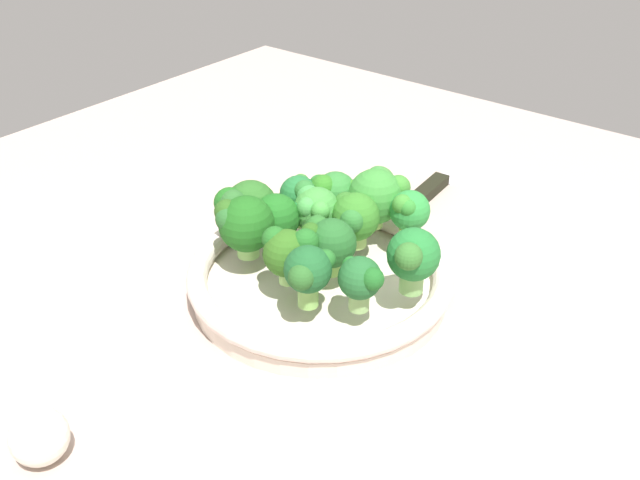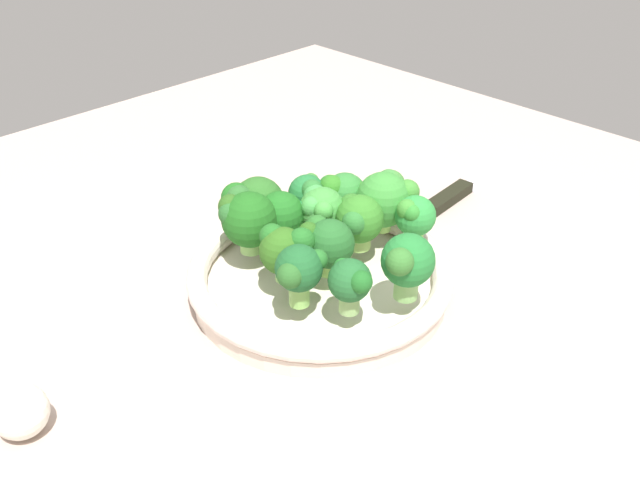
{
  "view_description": "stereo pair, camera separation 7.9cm",
  "coord_description": "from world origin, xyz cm",
  "px_view_note": "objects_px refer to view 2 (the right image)",
  "views": [
    {
      "loc": [
        54.44,
        45.28,
        48.74
      ],
      "look_at": [
        1.83,
        3.66,
        7.15
      ],
      "focal_mm": 40.65,
      "sensor_mm": 36.0,
      "label": 1
    },
    {
      "loc": [
        49.2,
        51.17,
        48.74
      ],
      "look_at": [
        1.83,
        3.66,
        7.15
      ],
      "focal_mm": 40.65,
      "sensor_mm": 36.0,
      "label": 2
    }
  ],
  "objects_px": {
    "bowl": "(320,278)",
    "broccoli_floret_11": "(343,193)",
    "broccoli_floret_0": "(358,219)",
    "broccoli_floret_3": "(299,270)",
    "broccoli_floret_9": "(414,217)",
    "broccoli_floret_2": "(406,262)",
    "broccoli_floret_12": "(386,197)",
    "broccoli_floret_1": "(254,202)",
    "broccoli_floret_13": "(308,194)",
    "knife": "(466,187)",
    "broccoli_floret_6": "(351,282)",
    "broccoli_floret_5": "(284,249)",
    "broccoli_floret_10": "(280,215)",
    "broccoli_floret_8": "(322,210)",
    "broccoli_floret_7": "(247,219)",
    "garlic_bulb": "(18,409)",
    "broccoli_floret_4": "(327,243)"
  },
  "relations": [
    {
      "from": "broccoli_floret_10",
      "to": "knife",
      "type": "bearing_deg",
      "value": 173.96
    },
    {
      "from": "broccoli_floret_9",
      "to": "broccoli_floret_12",
      "type": "xyz_separation_m",
      "value": [
        -0.01,
        -0.05,
        0.0
      ]
    },
    {
      "from": "broccoli_floret_11",
      "to": "broccoli_floret_5",
      "type": "bearing_deg",
      "value": 17.75
    },
    {
      "from": "broccoli_floret_5",
      "to": "broccoli_floret_9",
      "type": "xyz_separation_m",
      "value": [
        -0.15,
        0.05,
        0.0
      ]
    },
    {
      "from": "broccoli_floret_0",
      "to": "knife",
      "type": "distance_m",
      "value": 0.28
    },
    {
      "from": "broccoli_floret_1",
      "to": "broccoli_floret_13",
      "type": "xyz_separation_m",
      "value": [
        -0.06,
        0.03,
        0.0
      ]
    },
    {
      "from": "broccoli_floret_11",
      "to": "knife",
      "type": "height_order",
      "value": "broccoli_floret_11"
    },
    {
      "from": "bowl",
      "to": "garlic_bulb",
      "type": "relative_size",
      "value": 5.92
    },
    {
      "from": "knife",
      "to": "broccoli_floret_3",
      "type": "bearing_deg",
      "value": 10.05
    },
    {
      "from": "broccoli_floret_3",
      "to": "broccoli_floret_5",
      "type": "xyz_separation_m",
      "value": [
        -0.02,
        -0.04,
        -0.0
      ]
    },
    {
      "from": "broccoli_floret_9",
      "to": "broccoli_floret_8",
      "type": "bearing_deg",
      "value": -54.5
    },
    {
      "from": "broccoli_floret_3",
      "to": "broccoli_floret_10",
      "type": "distance_m",
      "value": 0.13
    },
    {
      "from": "broccoli_floret_3",
      "to": "broccoli_floret_12",
      "type": "distance_m",
      "value": 0.18
    },
    {
      "from": "bowl",
      "to": "broccoli_floret_6",
      "type": "xyz_separation_m",
      "value": [
        0.04,
        0.08,
        0.06
      ]
    },
    {
      "from": "broccoli_floret_2",
      "to": "broccoli_floret_13",
      "type": "distance_m",
      "value": 0.18
    },
    {
      "from": "broccoli_floret_8",
      "to": "garlic_bulb",
      "type": "height_order",
      "value": "broccoli_floret_8"
    },
    {
      "from": "broccoli_floret_1",
      "to": "broccoli_floret_13",
      "type": "relative_size",
      "value": 1.13
    },
    {
      "from": "broccoli_floret_1",
      "to": "knife",
      "type": "distance_m",
      "value": 0.35
    },
    {
      "from": "broccoli_floret_4",
      "to": "broccoli_floret_11",
      "type": "height_order",
      "value": "same"
    },
    {
      "from": "broccoli_floret_2",
      "to": "broccoli_floret_13",
      "type": "height_order",
      "value": "broccoli_floret_2"
    },
    {
      "from": "broccoli_floret_6",
      "to": "broccoli_floret_13",
      "type": "distance_m",
      "value": 0.18
    },
    {
      "from": "garlic_bulb",
      "to": "broccoli_floret_5",
      "type": "bearing_deg",
      "value": 172.69
    },
    {
      "from": "broccoli_floret_10",
      "to": "broccoli_floret_11",
      "type": "xyz_separation_m",
      "value": [
        -0.09,
        0.02,
        0.0
      ]
    },
    {
      "from": "broccoli_floret_0",
      "to": "broccoli_floret_2",
      "type": "distance_m",
      "value": 0.11
    },
    {
      "from": "broccoli_floret_1",
      "to": "broccoli_floret_9",
      "type": "height_order",
      "value": "broccoli_floret_1"
    },
    {
      "from": "broccoli_floret_2",
      "to": "broccoli_floret_9",
      "type": "relative_size",
      "value": 1.14
    },
    {
      "from": "broccoli_floret_5",
      "to": "broccoli_floret_12",
      "type": "bearing_deg",
      "value": 178.46
    },
    {
      "from": "knife",
      "to": "broccoli_floret_7",
      "type": "bearing_deg",
      "value": -7.03
    },
    {
      "from": "broccoli_floret_4",
      "to": "broccoli_floret_6",
      "type": "xyz_separation_m",
      "value": [
        0.03,
        0.07,
        -0.0
      ]
    },
    {
      "from": "broccoli_floret_9",
      "to": "broccoli_floret_7",
      "type": "bearing_deg",
      "value": -42.11
    },
    {
      "from": "broccoli_floret_1",
      "to": "broccoli_floret_3",
      "type": "xyz_separation_m",
      "value": [
        0.06,
        0.14,
        0.0
      ]
    },
    {
      "from": "broccoli_floret_2",
      "to": "garlic_bulb",
      "type": "relative_size",
      "value": 1.45
    },
    {
      "from": "broccoli_floret_6",
      "to": "broccoli_floret_8",
      "type": "distance_m",
      "value": 0.14
    },
    {
      "from": "broccoli_floret_5",
      "to": "broccoli_floret_13",
      "type": "distance_m",
      "value": 0.12
    },
    {
      "from": "broccoli_floret_6",
      "to": "broccoli_floret_7",
      "type": "height_order",
      "value": "broccoli_floret_7"
    },
    {
      "from": "broccoli_floret_4",
      "to": "broccoli_floret_9",
      "type": "xyz_separation_m",
      "value": [
        -0.11,
        0.03,
        0.0
      ]
    },
    {
      "from": "broccoli_floret_0",
      "to": "broccoli_floret_9",
      "type": "xyz_separation_m",
      "value": [
        -0.05,
        0.04,
        0.0
      ]
    },
    {
      "from": "broccoli_floret_0",
      "to": "broccoli_floret_3",
      "type": "xyz_separation_m",
      "value": [
        0.12,
        0.03,
        0.01
      ]
    },
    {
      "from": "broccoli_floret_7",
      "to": "broccoli_floret_12",
      "type": "xyz_separation_m",
      "value": [
        -0.15,
        0.08,
        0.0
      ]
    },
    {
      "from": "broccoli_floret_6",
      "to": "knife",
      "type": "height_order",
      "value": "broccoli_floret_6"
    },
    {
      "from": "broccoli_floret_0",
      "to": "broccoli_floret_12",
      "type": "distance_m",
      "value": 0.06
    },
    {
      "from": "broccoli_floret_6",
      "to": "knife",
      "type": "relative_size",
      "value": 0.22
    },
    {
      "from": "broccoli_floret_10",
      "to": "broccoli_floret_13",
      "type": "height_order",
      "value": "broccoli_floret_13"
    },
    {
      "from": "bowl",
      "to": "broccoli_floret_11",
      "type": "distance_m",
      "value": 0.11
    },
    {
      "from": "broccoli_floret_9",
      "to": "broccoli_floret_10",
      "type": "relative_size",
      "value": 1.01
    },
    {
      "from": "knife",
      "to": "broccoli_floret_10",
      "type": "bearing_deg",
      "value": -6.04
    },
    {
      "from": "broccoli_floret_13",
      "to": "garlic_bulb",
      "type": "bearing_deg",
      "value": 4.6
    },
    {
      "from": "broccoli_floret_2",
      "to": "broccoli_floret_3",
      "type": "bearing_deg",
      "value": -38.88
    },
    {
      "from": "broccoli_floret_10",
      "to": "broccoli_floret_6",
      "type": "bearing_deg",
      "value": 74.48
    },
    {
      "from": "broccoli_floret_11",
      "to": "garlic_bulb",
      "type": "relative_size",
      "value": 1.31
    }
  ]
}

